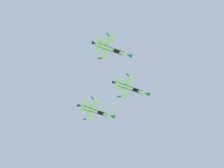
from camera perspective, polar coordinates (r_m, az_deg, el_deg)
name	(u,v)px	position (r m, az deg, el deg)	size (l,w,h in m)	color
fighter_jet_lead	(131,88)	(137.44, 3.12, -0.69)	(11.87, 13.66, 4.39)	silver
fighter_jet_left_wing	(96,111)	(139.97, -2.68, -4.48)	(11.85, 13.66, 4.39)	silver
fighter_jet_right_wing	(112,49)	(129.28, -0.05, 5.76)	(11.87, 13.66, 4.39)	silver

